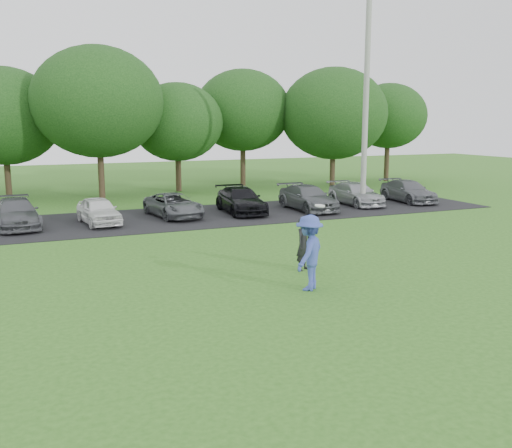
{
  "coord_description": "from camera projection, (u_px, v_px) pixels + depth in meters",
  "views": [
    {
      "loc": [
        -6.79,
        -12.3,
        4.41
      ],
      "look_at": [
        0.0,
        3.5,
        1.3
      ],
      "focal_mm": 40.0,
      "sensor_mm": 36.0,
      "label": 1
    }
  ],
  "objects": [
    {
      "name": "tree_row",
      "position": [
        154.0,
        113.0,
        34.83
      ],
      "size": [
        42.39,
        9.85,
        8.64
      ],
      "color": "#38281C",
      "rests_on": "ground"
    },
    {
      "name": "utility_pole",
      "position": [
        366.0,
        106.0,
        28.42
      ],
      "size": [
        0.28,
        0.28,
        10.33
      ],
      "primitive_type": "cylinder",
      "color": "#9E9F9A",
      "rests_on": "ground"
    },
    {
      "name": "parked_cars",
      "position": [
        189.0,
        204.0,
        26.43
      ],
      "size": [
        28.29,
        4.81,
        1.22
      ],
      "color": "#ADAFB4",
      "rests_on": "parking_lot"
    },
    {
      "name": "frisbee_player",
      "position": [
        309.0,
        253.0,
        14.98
      ],
      "size": [
        1.46,
        1.42,
        2.25
      ],
      "color": "#3C4EAB",
      "rests_on": "ground"
    },
    {
      "name": "camera_bystander",
      "position": [
        304.0,
        244.0,
        17.02
      ],
      "size": [
        0.69,
        0.6,
        1.58
      ],
      "color": "black",
      "rests_on": "ground"
    },
    {
      "name": "parking_lot",
      "position": [
        175.0,
        218.0,
        26.29
      ],
      "size": [
        32.0,
        6.5,
        0.03
      ],
      "primitive_type": "cube",
      "color": "black",
      "rests_on": "ground"
    },
    {
      "name": "ground",
      "position": [
        310.0,
        296.0,
        14.54
      ],
      "size": [
        100.0,
        100.0,
        0.0
      ],
      "primitive_type": "plane",
      "color": "#2F621C",
      "rests_on": "ground"
    }
  ]
}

